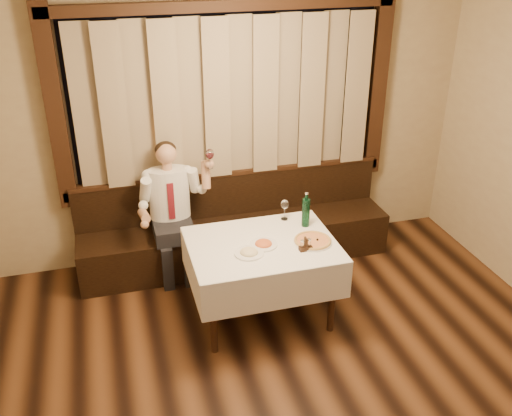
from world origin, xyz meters
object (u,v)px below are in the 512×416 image
object	(u,v)px
pasta_cream	(249,250)
pasta_red	(264,242)
green_bottle	(306,212)
banquette	(235,233)
cruet_caddy	(306,246)
pizza	(313,241)
dining_table	(262,254)
seated_man	(171,201)

from	to	relation	value
pasta_cream	pasta_red	bearing A→B (deg)	33.35
green_bottle	banquette	bearing A→B (deg)	119.65
cruet_caddy	pizza	bearing A→B (deg)	43.67
pizza	pasta_red	world-z (taller)	pasta_red
pasta_red	pasta_cream	size ratio (longest dim) A/B	0.97
pasta_red	cruet_caddy	world-z (taller)	cruet_caddy
dining_table	pasta_cream	bearing A→B (deg)	-138.38
pasta_red	green_bottle	xyz separation A→B (m)	(0.47, 0.24, 0.11)
green_bottle	pasta_red	bearing A→B (deg)	-152.92
pasta_red	seated_man	distance (m)	1.17
pasta_cream	green_bottle	world-z (taller)	green_bottle
pasta_cream	cruet_caddy	bearing A→B (deg)	-8.17
pasta_cream	green_bottle	distance (m)	0.72
pizza	pasta_red	xyz separation A→B (m)	(-0.42, 0.06, 0.02)
dining_table	green_bottle	size ratio (longest dim) A/B	3.87
dining_table	pizza	size ratio (longest dim) A/B	3.77
cruet_caddy	green_bottle	bearing A→B (deg)	68.14
banquette	pizza	size ratio (longest dim) A/B	9.49
pasta_red	pasta_cream	world-z (taller)	pasta_cream
dining_table	green_bottle	world-z (taller)	green_bottle
pizza	pasta_cream	xyz separation A→B (m)	(-0.58, -0.04, 0.02)
pasta_cream	green_bottle	xyz separation A→B (m)	(0.62, 0.34, 0.11)
green_bottle	seated_man	world-z (taller)	seated_man
banquette	pasta_cream	xyz separation A→B (m)	(-0.16, -1.16, 0.48)
banquette	cruet_caddy	world-z (taller)	banquette
dining_table	seated_man	distance (m)	1.15
dining_table	cruet_caddy	size ratio (longest dim) A/B	10.69
pasta_cream	banquette	bearing A→B (deg)	82.39
pasta_cream	seated_man	size ratio (longest dim) A/B	0.18
cruet_caddy	dining_table	bearing A→B (deg)	145.15
pasta_red	green_bottle	size ratio (longest dim) A/B	0.73
pasta_cream	seated_man	bearing A→B (deg)	114.75
pizza	pasta_red	size ratio (longest dim) A/B	1.41
cruet_caddy	seated_man	size ratio (longest dim) A/B	0.09
dining_table	pizza	xyz separation A→B (m)	(0.42, -0.10, 0.12)
banquette	pizza	distance (m)	1.28
banquette	pasta_red	distance (m)	1.16
banquette	seated_man	xyz separation A→B (m)	(-0.65, -0.09, 0.49)
green_bottle	cruet_caddy	size ratio (longest dim) A/B	2.77
dining_table	pasta_red	world-z (taller)	pasta_red
dining_table	pasta_red	bearing A→B (deg)	-87.86
pasta_red	green_bottle	bearing A→B (deg)	27.08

